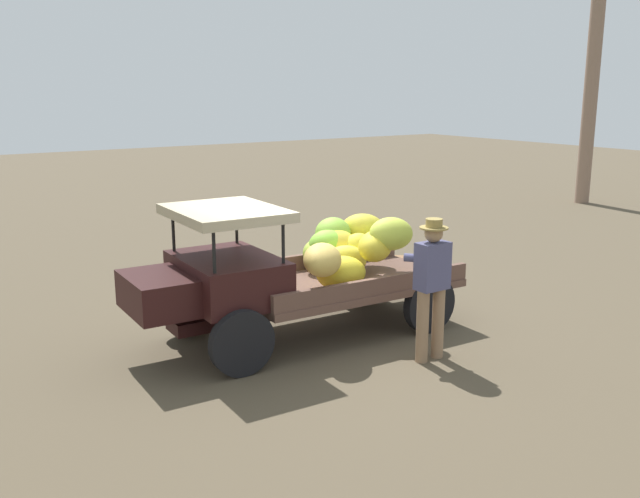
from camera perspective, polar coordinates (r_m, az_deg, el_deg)
ground_plane at (r=9.44m, az=-1.65°, el=-7.18°), size 60.00×60.00×0.00m
truck at (r=9.21m, az=-2.06°, el=-1.74°), size 4.53×2.00×1.84m
farmer at (r=8.50m, az=9.08°, el=-2.53°), size 0.53×0.46×1.76m
wooden_crate at (r=11.69m, az=5.92°, el=-1.99°), size 0.74×0.77×0.49m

